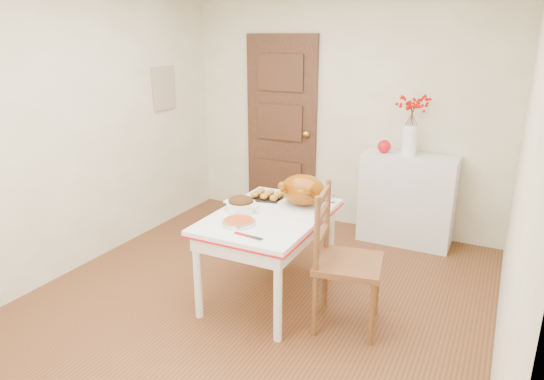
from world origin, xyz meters
The scene contains 19 objects.
floor centered at (0.00, 0.00, 0.00)m, with size 3.50×4.00×0.00m, color #492E1A.
wall_back centered at (0.00, 2.00, 1.25)m, with size 3.50×0.00×2.50m, color #EEE8C7.
wall_left centered at (-1.75, 0.00, 1.25)m, with size 0.00×4.00×2.50m, color #EEE8C7.
wall_right centered at (1.75, 0.00, 1.25)m, with size 0.00×4.00×2.50m, color #EEE8C7.
door_back centered at (-0.70, 1.97, 1.03)m, with size 0.85×0.06×2.06m, color #331B12.
photo_board centered at (-1.73, 1.20, 1.50)m, with size 0.03×0.35×0.45m, color beige.
sideboard centered at (0.81, 1.78, 0.45)m, with size 0.91×0.40×0.91m, color silver.
kitchen_table centered at (0.06, 0.17, 0.36)m, with size 0.82×1.20×0.72m, color white, non-canonical shape.
chair_oak centered at (0.75, 0.06, 0.52)m, with size 0.46×0.46×1.04m, color brown, non-canonical shape.
berry_vase centered at (0.78, 1.78, 1.22)m, with size 0.32×0.32×0.62m, color white, non-canonical shape.
apple centered at (0.54, 1.78, 0.98)m, with size 0.13×0.13×0.13m, color red.
turkey_platter centered at (0.24, 0.42, 0.85)m, with size 0.42×0.34×0.27m, color #8A4504, non-canonical shape.
pumpkin_pie centered at (-0.04, -0.12, 0.74)m, with size 0.24×0.24×0.05m, color #B34116.
stuffing_dish centered at (-0.17, 0.13, 0.77)m, with size 0.29×0.23×0.11m, color #3D260C, non-canonical shape.
rolls_tray centered at (-0.12, 0.48, 0.75)m, with size 0.26×0.20×0.07m, color #A67023, non-canonical shape.
pie_server centered at (0.13, -0.29, 0.72)m, with size 0.23×0.07×0.01m, color silver, non-canonical shape.
carving_knife centered at (-0.07, -0.03, 0.72)m, with size 0.24×0.06×0.01m, color silver, non-canonical shape.
drinking_glass centered at (0.07, 0.62, 0.77)m, with size 0.06×0.06×0.11m, color white.
shaker_pair centered at (0.38, 0.64, 0.76)m, with size 0.09×0.04×0.09m, color white, non-canonical shape.
Camera 1 is at (1.65, -2.94, 2.04)m, focal length 31.67 mm.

